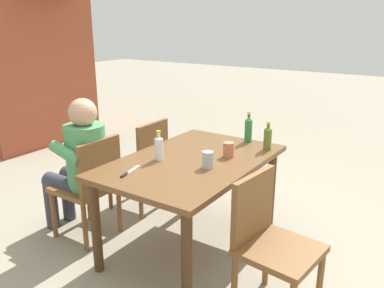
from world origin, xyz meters
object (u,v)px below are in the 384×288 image
chair_near_left (269,237)px  brick_kiosk (9,46)px  bottle_olive (268,138)px  bottle_green (248,129)px  chair_far_left (91,183)px  bottle_clear (159,147)px  table_knife (129,172)px  cup_terracotta (228,150)px  dining_table (192,171)px  chair_far_right (143,160)px  cup_steel (208,160)px  person_in_white_shirt (80,161)px

chair_near_left → brick_kiosk: brick_kiosk is taller
bottle_olive → bottle_green: bottle_green is taller
chair_far_left → chair_near_left: size_ratio=1.00×
bottle_clear → table_knife: bearing=178.5°
bottle_olive → table_knife: bottle_olive is taller
bottle_clear → cup_terracotta: size_ratio=2.00×
dining_table → bottle_clear: bottle_clear is taller
chair_far_right → cup_terracotta: bearing=-97.2°
bottle_green → bottle_clear: bearing=156.2°
chair_far_left → cup_steel: bearing=-76.1°
dining_table → brick_kiosk: (1.19, 4.09, 0.74)m
brick_kiosk → bottle_olive: bearing=-98.4°
bottle_olive → cup_terracotta: 0.38m
bottle_clear → table_knife: bottle_clear is taller
dining_table → chair_far_left: bearing=112.9°
bottle_olive → brick_kiosk: size_ratio=0.09×
chair_far_right → person_in_white_shirt: 0.68m
dining_table → bottle_green: bottle_green is taller
chair_near_left → dining_table: bearing=67.8°
chair_far_right → chair_near_left: bearing=-112.6°
person_in_white_shirt → cup_terracotta: person_in_white_shirt is taller
dining_table → chair_far_left: chair_far_left is taller
brick_kiosk → chair_far_left: bearing=-114.5°
cup_steel → chair_far_right: bearing=66.7°
dining_table → person_in_white_shirt: bearing=110.3°
bottle_clear → brick_kiosk: (1.34, 3.90, 0.55)m
dining_table → bottle_olive: size_ratio=6.16×
dining_table → brick_kiosk: 4.33m
cup_terracotta → brick_kiosk: bearing=77.0°
chair_far_right → chair_near_left: size_ratio=1.00×
cup_steel → brick_kiosk: brick_kiosk is taller
chair_far_left → table_knife: bearing=-104.5°
bottle_olive → bottle_clear: (-0.68, 0.57, -0.00)m
dining_table → cup_terracotta: 0.32m
dining_table → chair_far_right: 0.85m
bottle_olive → cup_terracotta: bottle_olive is taller
bottle_green → chair_far_left: bearing=136.6°
bottle_green → cup_steel: bottle_green is taller
chair_far_left → chair_far_right: bearing=0.0°
chair_far_right → person_in_white_shirt: size_ratio=0.74×
chair_near_left → cup_terracotta: 0.83m
chair_near_left → bottle_clear: bottle_clear is taller
chair_far_left → bottle_clear: (0.18, -0.57, 0.36)m
bottle_green → cup_steel: bearing=-176.7°
dining_table → chair_far_right: size_ratio=1.65×
cup_steel → brick_kiosk: size_ratio=0.04×
bottle_olive → cup_steel: size_ratio=1.96×
bottle_clear → brick_kiosk: bearing=71.0°
bottle_clear → brick_kiosk: brick_kiosk is taller
chair_far_right → person_in_white_shirt: (-0.65, 0.11, 0.17)m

